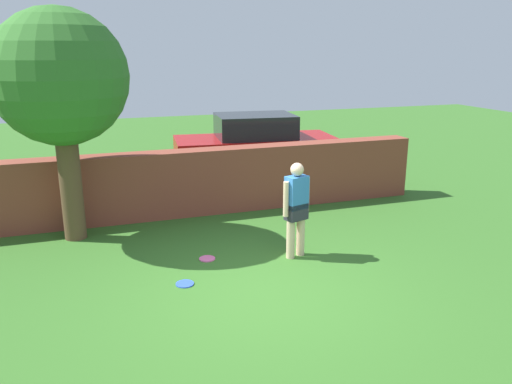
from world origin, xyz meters
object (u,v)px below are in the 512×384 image
object	(u,v)px
car	(255,147)
frisbee_blue	(185,284)
person	(296,206)
frisbee_pink	(207,259)
tree	(60,80)

from	to	relation	value
car	frisbee_blue	size ratio (longest dim) A/B	16.14
person	frisbee_blue	distance (m)	2.22
frisbee_blue	frisbee_pink	bearing A→B (deg)	56.41
frisbee_blue	car	bearing A→B (deg)	61.93
tree	frisbee_blue	xyz separation A→B (m)	(1.53, -2.58, -2.87)
tree	frisbee_pink	xyz separation A→B (m)	(2.07, -1.77, -2.87)
car	frisbee_pink	bearing A→B (deg)	68.99
car	frisbee_pink	distance (m)	5.62
car	frisbee_pink	world-z (taller)	car
tree	car	distance (m)	5.95
car	tree	bearing A→B (deg)	40.76
frisbee_pink	frisbee_blue	bearing A→B (deg)	-123.59
tree	frisbee_blue	world-z (taller)	tree
tree	frisbee_blue	size ratio (longest dim) A/B	15.17
person	frisbee_pink	world-z (taller)	person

